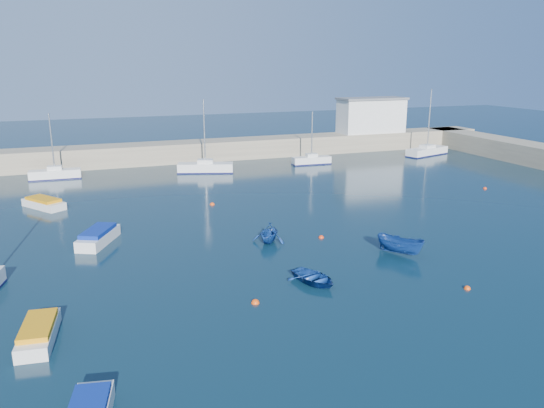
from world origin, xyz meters
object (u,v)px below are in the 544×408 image
object	(u,v)px
motorboat_0	(39,332)
dinghy_left	(269,233)
sailboat_6	(206,167)
sailboat_8	(427,151)
harbor_office	(371,116)
motorboat_1	(98,237)
dinghy_center	(314,278)
sailboat_5	(55,174)
sailboat_7	(311,160)
dinghy_right	(400,245)
motorboat_2	(44,203)

from	to	relation	value
motorboat_0	dinghy_left	bearing A→B (deg)	39.19
sailboat_6	sailboat_8	world-z (taller)	sailboat_8
harbor_office	sailboat_6	xyz separation A→B (m)	(-28.14, -8.64, -4.46)
dinghy_left	motorboat_1	bearing A→B (deg)	-163.08
harbor_office	dinghy_center	distance (m)	53.33
sailboat_5	sailboat_6	world-z (taller)	sailboat_6
sailboat_6	motorboat_0	world-z (taller)	sailboat_6
sailboat_8	motorboat_0	bearing A→B (deg)	109.16
sailboat_7	sailboat_8	xyz separation A→B (m)	(18.71, 0.62, 0.04)
motorboat_0	dinghy_right	world-z (taller)	dinghy_right
sailboat_8	motorboat_2	distance (m)	52.38
sailboat_7	motorboat_0	distance (m)	48.86
motorboat_0	motorboat_1	size ratio (longest dim) A/B	0.90
motorboat_0	motorboat_1	world-z (taller)	motorboat_1
harbor_office	motorboat_0	size ratio (longest dim) A/B	2.29
sailboat_7	motorboat_1	distance (m)	36.50
motorboat_0	motorboat_2	xyz separation A→B (m)	(-0.76, 26.21, 0.01)
sailboat_8	dinghy_right	world-z (taller)	sailboat_8
sailboat_6	motorboat_1	world-z (taller)	sailboat_6
dinghy_center	harbor_office	bearing A→B (deg)	36.70
dinghy_center	dinghy_left	xyz separation A→B (m)	(0.06, 8.11, 0.41)
motorboat_1	dinghy_right	distance (m)	22.12
sailboat_5	dinghy_center	distance (m)	40.73
harbor_office	dinghy_left	distance (m)	46.80
sailboat_5	motorboat_1	xyz separation A→B (m)	(3.48, -25.33, -0.08)
motorboat_2	dinghy_center	xyz separation A→B (m)	(16.21, -24.55, -0.11)
dinghy_right	motorboat_1	bearing A→B (deg)	122.04
dinghy_right	sailboat_6	bearing A→B (deg)	69.09
sailboat_8	dinghy_right	bearing A→B (deg)	123.49
motorboat_1	sailboat_8	bearing A→B (deg)	53.42
harbor_office	motorboat_0	distance (m)	64.44
sailboat_7	motorboat_0	xyz separation A→B (m)	(-31.59, -37.27, -0.13)
harbor_office	dinghy_right	xyz separation A→B (m)	(-22.08, -41.47, -4.42)
dinghy_center	dinghy_left	bearing A→B (deg)	70.50
harbor_office	dinghy_right	world-z (taller)	harbor_office
motorboat_1	motorboat_2	xyz separation A→B (m)	(-4.23, 12.21, -0.08)
sailboat_5	harbor_office	bearing A→B (deg)	-79.87
sailboat_5	dinghy_right	world-z (taller)	sailboat_5
motorboat_0	motorboat_2	world-z (taller)	motorboat_2
motorboat_2	dinghy_left	xyz separation A→B (m)	(16.27, -16.44, 0.30)
dinghy_center	dinghy_left	world-z (taller)	dinghy_left
sailboat_5	sailboat_6	xyz separation A→B (m)	(17.20, -2.39, 0.03)
harbor_office	motorboat_1	xyz separation A→B (m)	(-41.86, -31.57, -4.57)
harbor_office	dinghy_center	world-z (taller)	harbor_office
motorboat_0	dinghy_right	size ratio (longest dim) A/B	1.24
sailboat_8	sailboat_6	bearing A→B (deg)	73.83
sailboat_6	sailboat_7	distance (m)	14.41
harbor_office	dinghy_right	size ratio (longest dim) A/B	2.84
motorboat_0	motorboat_1	xyz separation A→B (m)	(3.47, 14.00, 0.09)
harbor_office	sailboat_7	xyz separation A→B (m)	(-13.74, -8.30, -4.53)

